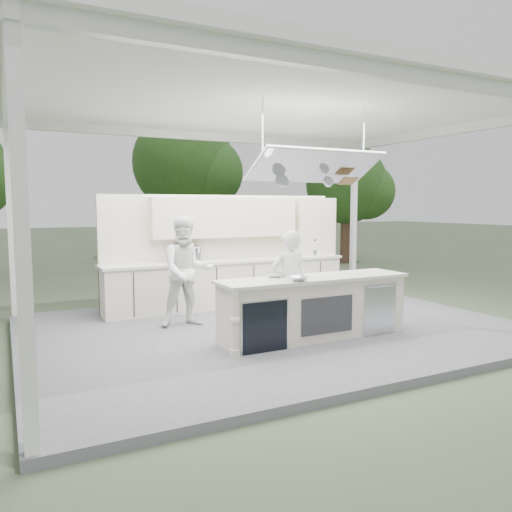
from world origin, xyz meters
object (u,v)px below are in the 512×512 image
demo_island (313,307)px  sous_chef (187,271)px  back_counter (229,283)px  head_chef (289,284)px

demo_island → sous_chef: sous_chef is taller
back_counter → sous_chef: (-1.30, -1.19, 0.46)m
demo_island → head_chef: (-0.29, 0.23, 0.36)m
back_counter → head_chef: 2.61m
sous_chef → head_chef: bearing=-44.1°
demo_island → head_chef: size_ratio=1.86×
demo_island → back_counter: same height
back_counter → demo_island: bearing=-86.4°
demo_island → sous_chef: (-1.47, 1.62, 0.46)m
back_counter → head_chef: bearing=-92.5°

